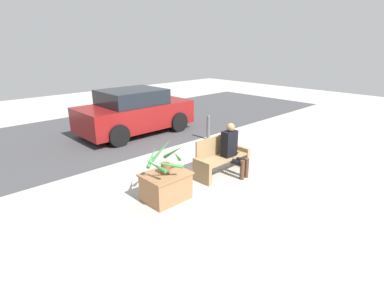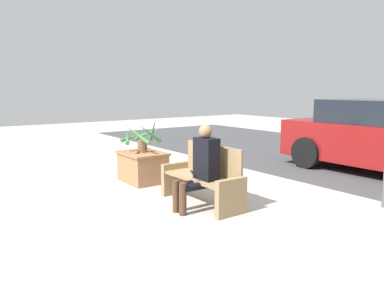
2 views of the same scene
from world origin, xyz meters
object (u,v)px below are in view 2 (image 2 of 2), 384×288
at_px(bench, 204,178).
at_px(planter_box, 143,166).
at_px(parked_car, 381,137).
at_px(potted_plant, 142,137).
at_px(person_seated, 201,165).

relative_size(bench, planter_box, 1.64).
bearing_deg(parked_car, potted_plant, -116.63).
relative_size(bench, potted_plant, 1.81).
xyz_separation_m(potted_plant, parked_car, (2.21, 4.41, -0.09)).
bearing_deg(person_seated, planter_box, 177.18).
relative_size(planter_box, potted_plant, 1.10).
distance_m(bench, potted_plant, 1.82).
distance_m(person_seated, parked_car, 4.51).
bearing_deg(potted_plant, parked_car, 63.37).
xyz_separation_m(person_seated, potted_plant, (-1.94, 0.09, 0.19)).
xyz_separation_m(person_seated, parked_car, (0.27, 4.50, 0.10)).
bearing_deg(bench, potted_plant, -176.59).
xyz_separation_m(bench, parked_car, (0.45, 4.31, 0.36)).
bearing_deg(potted_plant, planter_box, 17.60).
bearing_deg(bench, person_seated, -47.10).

